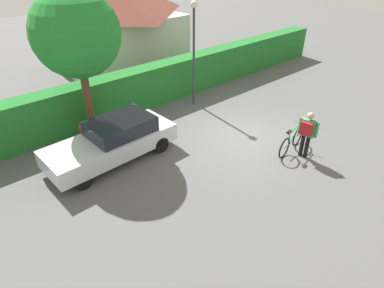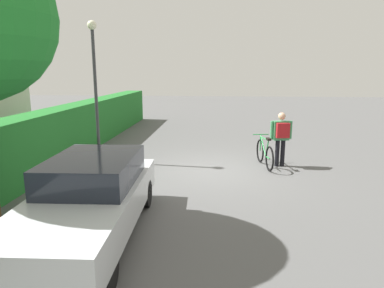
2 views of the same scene
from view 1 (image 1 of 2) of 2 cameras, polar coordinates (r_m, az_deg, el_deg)
The scene contains 9 objects.
ground_plane at distance 12.43m, azimuth 9.02°, elevation 0.95°, with size 60.00×60.00×0.00m, color #555555.
hedge_row at distance 15.26m, azimuth -4.76°, elevation 10.86°, with size 21.24×0.90×1.71m, color #216F29.
house_distant at distance 19.70m, azimuth -13.06°, elevation 19.70°, with size 6.46×5.69×4.67m.
parked_car_near at distance 11.12m, azimuth -13.46°, elevation 0.66°, with size 4.38×1.83×1.37m.
bicycle at distance 11.85m, azimuth 16.87°, elevation 0.47°, with size 1.76×0.50×0.95m.
person_rider at distance 11.39m, azimuth 19.38°, elevation 2.17°, with size 0.40×0.66×1.65m.
street_lamp at distance 14.10m, azimuth 0.32°, elevation 17.48°, with size 0.28×0.28×4.34m.
tree_kerbside at distance 11.75m, azimuth -19.49°, elevation 17.56°, with size 2.89×2.89×5.21m.
fire_hydrant at distance 12.36m, azimuth -18.38°, elevation 1.62°, with size 0.20×0.20×0.81m.
Camera 1 is at (-8.38, -6.66, 6.32)m, focal length 30.69 mm.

